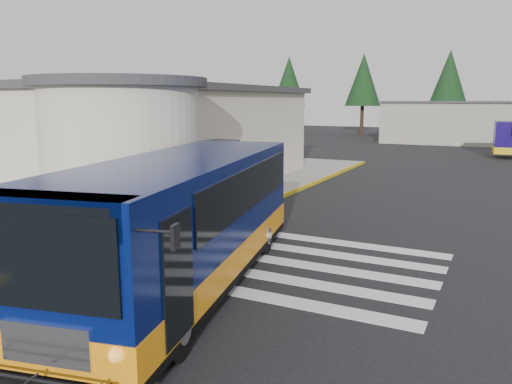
% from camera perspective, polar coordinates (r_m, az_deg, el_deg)
% --- Properties ---
extents(ground, '(140.00, 140.00, 0.00)m').
position_cam_1_polar(ground, '(13.91, 6.27, -7.27)').
color(ground, black).
rests_on(ground, ground).
extents(sidewalk, '(10.00, 34.00, 0.15)m').
position_cam_1_polar(sidewalk, '(21.73, -12.57, -0.83)').
color(sidewalk, gray).
rests_on(sidewalk, ground).
extents(curb_strip, '(0.12, 34.00, 0.16)m').
position_cam_1_polar(curb_strip, '(19.02, -0.93, -2.15)').
color(curb_strip, gold).
rests_on(curb_strip, ground).
extents(station_building, '(12.70, 18.70, 4.80)m').
position_cam_1_polar(station_building, '(24.80, -11.85, 6.37)').
color(station_building, '#B5AC99').
rests_on(station_building, ground).
extents(crosswalk, '(8.00, 5.35, 0.01)m').
position_cam_1_polar(crosswalk, '(13.38, 3.03, -7.92)').
color(crosswalk, silver).
rests_on(crosswalk, ground).
extents(transit_bus, '(5.21, 10.77, 2.95)m').
position_cam_1_polar(transit_bus, '(11.47, -8.36, -3.82)').
color(transit_bus, '#06124F').
rests_on(transit_bus, ground).
extents(pedestrian_a, '(0.45, 0.66, 1.76)m').
position_cam_1_polar(pedestrian_a, '(15.81, -18.17, -1.72)').
color(pedestrian_a, black).
rests_on(pedestrian_a, sidewalk).
extents(pedestrian_b, '(0.70, 0.85, 1.63)m').
position_cam_1_polar(pedestrian_b, '(15.60, -18.51, -2.15)').
color(pedestrian_b, black).
rests_on(pedestrian_b, sidewalk).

